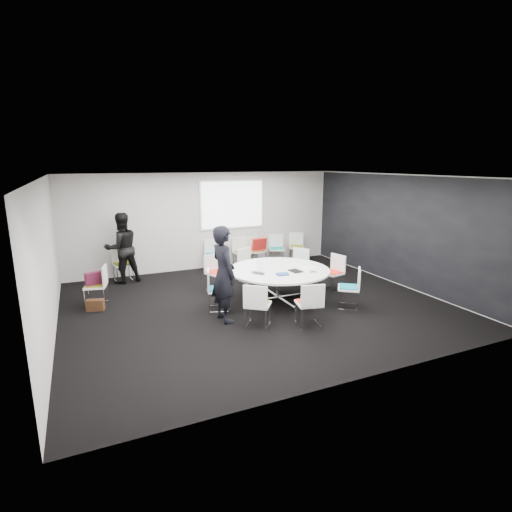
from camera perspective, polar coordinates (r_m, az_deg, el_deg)
name	(u,v)px	position (r m, az deg, el deg)	size (l,w,h in m)	color
room_shell	(259,242)	(8.61, 0.45, 1.97)	(8.08, 7.08, 2.88)	black
conference_table	(279,277)	(9.09, 3.27, -2.98)	(2.29, 2.29, 0.73)	silver
projection_screen	(232,205)	(11.97, -3.38, 7.32)	(1.90, 0.03, 1.35)	white
chair_ring_a	(332,280)	(9.99, 10.81, -3.32)	(0.54, 0.55, 0.88)	silver
chair_ring_b	(298,272)	(10.53, 5.98, -2.29)	(0.63, 0.63, 0.88)	silver
chair_ring_c	(249,272)	(10.49, -1.00, -2.27)	(0.59, 0.58, 0.88)	silver
chair_ring_d	(217,279)	(9.86, -5.60, -3.36)	(0.61, 0.60, 0.88)	silver
chair_ring_e	(218,297)	(8.60, -5.45, -5.88)	(0.57, 0.58, 0.88)	silver
chair_ring_f	(258,313)	(7.70, 0.23, -8.15)	(0.64, 0.64, 0.88)	silver
chair_ring_g	(309,312)	(7.82, 7.57, -7.93)	(0.55, 0.54, 0.88)	silver
chair_ring_h	(349,295)	(8.91, 13.12, -5.49)	(0.63, 0.64, 0.88)	silver
chair_back_a	(214,261)	(11.73, -6.04, -0.66)	(0.49, 0.48, 0.88)	silver
chair_back_b	(242,258)	(12.00, -2.03, -0.28)	(0.47, 0.46, 0.88)	silver
chair_back_c	(256,256)	(12.21, 0.03, -0.04)	(0.57, 0.56, 0.88)	silver
chair_back_d	(276,254)	(12.50, 2.94, 0.26)	(0.59, 0.58, 0.88)	silver
chair_back_e	(296,252)	(12.83, 5.79, 0.56)	(0.60, 0.60, 0.88)	silver
chair_spare_left	(97,293)	(9.49, -21.76, -4.94)	(0.54, 0.55, 0.88)	silver
chair_person_back	(123,270)	(11.20, -18.47, -1.96)	(0.52, 0.51, 0.88)	silver
person_main	(224,274)	(7.82, -4.65, -2.58)	(0.70, 0.46, 1.92)	black
person_back	(122,248)	(10.90, -18.61, 1.09)	(0.89, 0.70, 1.84)	black
laptop	(259,272)	(8.70, 0.44, -2.37)	(0.31, 0.20, 0.02)	#333338
laptop_lid	(259,265)	(8.86, 0.50, -1.29)	(0.30, 0.02, 0.22)	silver
notebook_black	(295,271)	(8.87, 5.66, -2.14)	(0.22, 0.30, 0.02)	black
tablet_folio	(282,274)	(8.59, 3.80, -2.59)	(0.26, 0.20, 0.03)	navy
papers_right	(292,265)	(9.44, 5.14, -1.22)	(0.30, 0.21, 0.00)	silver
papers_front	(309,267)	(9.24, 7.55, -1.61)	(0.30, 0.21, 0.00)	white
cup	(272,263)	(9.39, 2.30, -1.00)	(0.08, 0.08, 0.09)	white
phone	(313,272)	(8.86, 8.17, -2.26)	(0.14, 0.07, 0.01)	black
maroon_bag	(95,278)	(9.40, -22.03, -2.95)	(0.40, 0.14, 0.28)	#4F152A
brown_bag	(95,305)	(9.22, -21.97, -6.50)	(0.36, 0.16, 0.24)	#3A2112
red_jacket	(259,244)	(11.92, 0.49, 1.72)	(0.44, 0.10, 0.35)	#A91914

